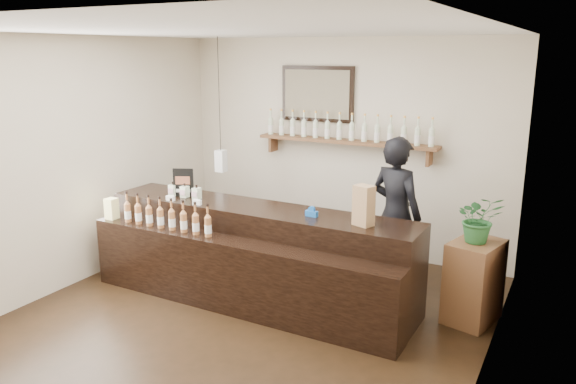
# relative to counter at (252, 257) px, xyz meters

# --- Properties ---
(ground) EXTENTS (5.00, 5.00, 0.00)m
(ground) POSITION_rel_counter_xyz_m (0.22, -0.57, -0.47)
(ground) COLOR black
(ground) RESTS_ON ground
(room_shell) EXTENTS (5.00, 5.00, 5.00)m
(room_shell) POSITION_rel_counter_xyz_m (0.22, -0.57, 1.23)
(room_shell) COLOR beige
(room_shell) RESTS_ON ground
(back_wall_decor) EXTENTS (2.66, 0.96, 1.69)m
(back_wall_decor) POSITION_rel_counter_xyz_m (0.08, 1.81, 1.28)
(back_wall_decor) COLOR brown
(back_wall_decor) RESTS_ON ground
(counter) EXTENTS (3.59, 1.01, 1.17)m
(counter) POSITION_rel_counter_xyz_m (0.00, 0.00, 0.00)
(counter) COLOR black
(counter) RESTS_ON ground
(promo_sign) EXTENTS (0.22, 0.12, 0.33)m
(promo_sign) POSITION_rel_counter_xyz_m (-0.98, 0.12, 0.69)
(promo_sign) COLOR black
(promo_sign) RESTS_ON counter
(paper_bag) EXTENTS (0.21, 0.19, 0.39)m
(paper_bag) POSITION_rel_counter_xyz_m (1.24, 0.05, 0.73)
(paper_bag) COLOR olive
(paper_bag) RESTS_ON counter
(tape_dispenser) EXTENTS (0.13, 0.06, 0.11)m
(tape_dispenser) POSITION_rel_counter_xyz_m (0.67, 0.08, 0.57)
(tape_dispenser) COLOR #1754A4
(tape_dispenser) RESTS_ON counter
(side_cabinet) EXTENTS (0.54, 0.65, 0.83)m
(side_cabinet) POSITION_rel_counter_xyz_m (2.22, 0.58, -0.06)
(side_cabinet) COLOR brown
(side_cabinet) RESTS_ON ground
(potted_plant) EXTENTS (0.54, 0.51, 0.48)m
(potted_plant) POSITION_rel_counter_xyz_m (2.22, 0.58, 0.59)
(potted_plant) COLOR #265F2C
(potted_plant) RESTS_ON side_cabinet
(shopkeeper) EXTENTS (0.83, 0.68, 1.97)m
(shopkeeper) POSITION_rel_counter_xyz_m (1.27, 0.98, 0.52)
(shopkeeper) COLOR black
(shopkeeper) RESTS_ON ground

